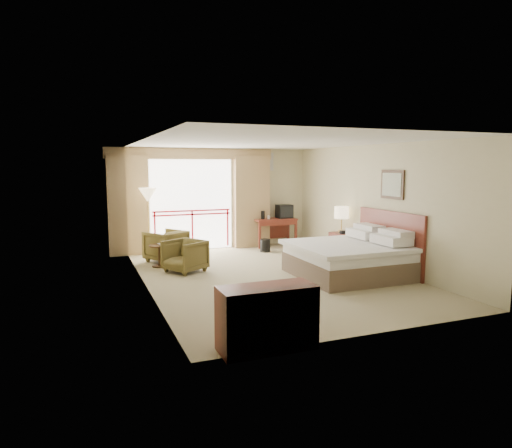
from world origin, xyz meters
name	(u,v)px	position (x,y,z in m)	size (l,w,h in m)	color
floor	(271,276)	(0.00, 0.00, 0.00)	(7.00, 7.00, 0.00)	gray
ceiling	(272,142)	(0.00, 0.00, 2.70)	(7.00, 7.00, 0.00)	white
wall_back	(220,199)	(0.00, 3.50, 1.35)	(5.00, 5.00, 0.00)	#C6BC94
wall_front	(378,234)	(0.00, -3.50, 1.35)	(5.00, 5.00, 0.00)	#C6BC94
wall_left	(145,215)	(-2.50, 0.00, 1.35)	(7.00, 7.00, 0.00)	#C6BC94
wall_right	(375,206)	(2.50, 0.00, 1.35)	(7.00, 7.00, 0.00)	#C6BC94
balcony_door	(192,205)	(-0.80, 3.48, 1.20)	(2.40, 2.40, 0.00)	white
balcony_railing	(192,220)	(-0.80, 3.46, 0.81)	(2.09, 0.03, 1.02)	#B60F1D
curtain_left	(128,206)	(-2.45, 3.35, 1.25)	(1.00, 0.26, 2.50)	#90714B
curtain_right	(251,202)	(0.85, 3.35, 1.25)	(1.00, 0.26, 2.50)	#90714B
valance	(192,154)	(-0.80, 3.38, 2.55)	(4.40, 0.22, 0.28)	#90714B
hvac_vent	(265,162)	(1.30, 3.47, 2.35)	(0.50, 0.04, 0.50)	silver
bed	(350,258)	(1.50, -0.60, 0.38)	(2.13, 2.06, 0.97)	brown
headboard	(390,242)	(2.46, -0.60, 0.65)	(0.06, 2.10, 1.30)	#5C1A12
framed_art	(392,185)	(2.47, -0.60, 1.85)	(0.04, 0.72, 0.60)	black
nightstand	(342,246)	(2.27, 0.95, 0.32)	(0.44, 0.53, 0.64)	#5C1A12
table_lamp	(342,213)	(2.27, 1.00, 1.11)	(0.35, 0.35, 0.61)	tan
phone	(344,232)	(2.22, 0.80, 0.67)	(0.17, 0.13, 0.08)	black
desk	(274,224)	(1.48, 3.24, 0.60)	(1.19, 0.57, 0.78)	#5C1A12
tv	(284,211)	(1.78, 3.18, 0.96)	(0.42, 0.34, 0.38)	black
coffee_maker	(263,215)	(1.13, 3.19, 0.89)	(0.11, 0.11, 0.23)	black
cup	(269,217)	(1.28, 3.14, 0.82)	(0.07, 0.07, 0.10)	white
wastebasket	(265,245)	(0.90, 2.47, 0.17)	(0.26, 0.26, 0.33)	black
armchair_far	(166,261)	(-1.74, 2.20, 0.00)	(0.79, 0.81, 0.74)	#483D1E
armchair_near	(185,272)	(-1.56, 0.98, 0.00)	(0.73, 0.75, 0.69)	#483D1E
side_table	(159,252)	(-1.99, 1.66, 0.34)	(0.45, 0.45, 0.49)	black
book	(159,245)	(-1.99, 1.66, 0.50)	(0.16, 0.21, 0.02)	white
floor_lamp	(148,198)	(-2.03, 2.86, 1.46)	(0.43, 0.43, 1.70)	tan
dresser	(267,318)	(-1.54, -3.45, 0.40)	(1.19, 0.51, 0.79)	#5C1A12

